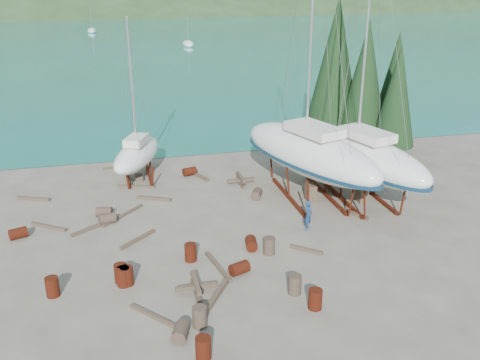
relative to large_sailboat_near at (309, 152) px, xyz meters
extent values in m
plane|color=#595046|center=(-5.81, -5.34, -2.93)|extent=(600.00, 600.00, 0.00)
cube|color=beige|center=(-25.81, 184.66, -0.93)|extent=(6.00, 5.00, 4.00)
cube|color=beige|center=(24.19, 184.66, -0.93)|extent=(6.00, 5.00, 4.00)
cylinder|color=black|center=(6.69, 6.66, -2.13)|extent=(0.36, 0.36, 1.60)
cone|color=black|center=(6.69, 6.66, 2.87)|extent=(3.60, 3.60, 8.40)
cylinder|color=black|center=(8.19, 4.66, -2.25)|extent=(0.36, 0.36, 1.36)
cone|color=black|center=(8.19, 4.66, 2.00)|extent=(3.06, 3.06, 7.14)
cylinder|color=black|center=(5.19, 8.66, -2.01)|extent=(0.36, 0.36, 1.84)
cone|color=black|center=(5.19, 8.66, 3.74)|extent=(4.14, 4.14, 9.66)
cylinder|color=black|center=(9.69, 7.66, -2.21)|extent=(0.36, 0.36, 1.44)
cone|color=black|center=(9.69, 7.66, 2.29)|extent=(3.24, 3.24, 7.56)
ellipsoid|color=white|center=(4.19, 74.66, -2.55)|extent=(2.00, 5.00, 1.40)
cylinder|color=silver|center=(4.19, 74.66, 0.30)|extent=(0.08, 0.08, 5.00)
ellipsoid|color=white|center=(-13.81, 104.66, -2.55)|extent=(2.00, 5.00, 1.40)
cylinder|color=silver|center=(-13.81, 104.66, 0.30)|extent=(0.08, 0.08, 5.00)
ellipsoid|color=white|center=(0.00, 0.02, -0.04)|extent=(6.99, 12.03, 2.70)
cube|color=#0C2A3E|center=(0.00, -0.56, -0.94)|extent=(0.92, 2.05, 1.00)
cube|color=silver|center=(0.00, -0.56, 1.56)|extent=(2.89, 3.89, 0.50)
cylinder|color=silver|center=(0.00, 0.60, 8.35)|extent=(0.14, 0.14, 13.88)
cube|color=maroon|center=(-1.18, 0.02, -2.83)|extent=(0.18, 6.36, 0.20)
cube|color=maroon|center=(1.18, 0.02, -2.83)|extent=(0.18, 6.36, 0.20)
cube|color=brown|center=(0.00, -0.56, -2.41)|extent=(0.50, 0.80, 1.04)
ellipsoid|color=white|center=(2.95, -0.87, -0.22)|extent=(6.04, 11.10, 2.52)
cube|color=#0C2A3E|center=(2.95, -1.40, -1.03)|extent=(0.79, 1.91, 1.00)
cube|color=silver|center=(2.95, -1.40, 1.29)|extent=(2.56, 3.55, 0.50)
cylinder|color=silver|center=(2.95, -0.33, 7.53)|extent=(0.14, 0.14, 12.79)
cube|color=maroon|center=(1.87, -0.87, -2.83)|extent=(0.18, 5.86, 0.20)
cube|color=maroon|center=(4.04, -0.87, -2.83)|extent=(0.18, 5.86, 0.20)
cube|color=brown|center=(2.95, -1.40, -2.46)|extent=(0.50, 0.80, 0.95)
ellipsoid|color=white|center=(-9.90, 5.77, -1.25)|extent=(4.51, 6.84, 1.69)
cube|color=#0C2A3E|center=(-9.90, 5.44, -1.64)|extent=(0.70, 1.18, 1.00)
cube|color=silver|center=(-9.90, 5.44, -0.15)|extent=(1.83, 2.26, 0.50)
cylinder|color=silver|center=(-9.90, 6.10, 3.63)|extent=(0.14, 0.14, 7.88)
cube|color=maroon|center=(-10.62, 5.77, -2.83)|extent=(0.18, 3.61, 0.20)
cube|color=maroon|center=(-9.18, 5.77, -2.83)|extent=(0.18, 3.61, 0.20)
cube|color=brown|center=(-9.90, 5.44, -2.76)|extent=(0.50, 0.80, 0.34)
imported|color=navy|center=(-1.53, -4.16, -2.12)|extent=(0.66, 0.71, 1.63)
cylinder|color=maroon|center=(-14.44, -7.58, -2.49)|extent=(0.58, 0.58, 0.88)
cylinder|color=#2D2823|center=(-9.54, -11.78, -2.64)|extent=(0.85, 1.03, 0.58)
cylinder|color=maroon|center=(-16.60, -1.55, -2.64)|extent=(1.03, 0.85, 0.58)
cylinder|color=maroon|center=(-8.90, -13.07, -2.49)|extent=(0.58, 0.58, 0.88)
cylinder|color=maroon|center=(-6.46, 5.51, -2.64)|extent=(1.01, 0.81, 0.58)
cylinder|color=#2D2823|center=(-4.38, -6.30, -2.49)|extent=(0.58, 0.58, 0.88)
cylinder|color=maroon|center=(-5.10, -5.57, -2.64)|extent=(0.71, 0.96, 0.58)
cylinder|color=maroon|center=(-3.88, -11.16, -2.49)|extent=(0.58, 0.58, 0.88)
cylinder|color=maroon|center=(-11.56, -7.16, -2.49)|extent=(0.58, 0.58, 0.88)
cylinder|color=#2D2823|center=(-12.22, 0.11, -2.64)|extent=(0.99, 0.77, 0.58)
cylinder|color=maroon|center=(-11.46, -7.50, -2.49)|extent=(0.58, 0.58, 0.88)
cylinder|color=#2D2823|center=(-3.08, 0.59, -2.64)|extent=(0.92, 1.05, 0.58)
cylinder|color=maroon|center=(-6.26, -7.78, -2.64)|extent=(1.03, 0.86, 0.58)
cylinder|color=maroon|center=(-11.31, -7.45, -2.49)|extent=(0.58, 0.58, 0.88)
cylinder|color=maroon|center=(-8.23, -6.02, -2.49)|extent=(0.58, 0.58, 0.88)
cylinder|color=#2D2823|center=(-12.05, -0.85, -2.64)|extent=(0.98, 0.76, 0.58)
cylinder|color=#2D2823|center=(-8.71, -11.22, -2.49)|extent=(0.58, 0.58, 0.88)
cylinder|color=#2D2823|center=(-4.33, -9.92, -2.49)|extent=(0.58, 0.58, 0.88)
cube|color=brown|center=(-10.16, 4.15, -2.86)|extent=(2.38, 0.93, 0.14)
cube|color=brown|center=(1.64, -3.17, -2.84)|extent=(1.13, 1.77, 0.19)
cube|color=brown|center=(-16.40, 3.59, -2.84)|extent=(2.01, 0.97, 0.19)
cube|color=brown|center=(-10.38, -10.26, -2.86)|extent=(1.87, 2.17, 0.15)
cube|color=brown|center=(-13.15, -1.55, -2.85)|extent=(1.70, 1.25, 0.17)
cube|color=brown|center=(-7.10, -7.05, -2.85)|extent=(0.71, 2.89, 0.16)
cube|color=brown|center=(-5.81, 4.83, -2.84)|extent=(0.85, 1.60, 0.19)
cube|color=brown|center=(-2.50, -6.51, -2.85)|extent=(1.39, 1.25, 0.17)
cube|color=brown|center=(-9.25, 1.83, -2.84)|extent=(2.03, 1.11, 0.19)
cube|color=brown|center=(-10.96, 8.26, -2.86)|extent=(2.58, 0.56, 0.15)
cube|color=brown|center=(-10.57, -3.34, -2.85)|extent=(1.92, 1.75, 0.17)
cube|color=brown|center=(-11.20, -0.14, -2.86)|extent=(2.38, 2.48, 0.15)
cube|color=brown|center=(-7.76, -9.54, -2.82)|extent=(1.70, 2.50, 0.23)
cube|color=brown|center=(-15.19, -0.66, -2.85)|extent=(1.98, 1.50, 0.16)
cube|color=brown|center=(-8.45, -8.85, -2.83)|extent=(0.20, 1.80, 0.20)
cube|color=brown|center=(-8.45, -8.85, -2.63)|extent=(1.80, 0.20, 0.20)
cube|color=brown|center=(-8.45, -8.85, -2.43)|extent=(0.20, 1.80, 0.20)
cube|color=brown|center=(-3.48, 3.06, -2.83)|extent=(0.20, 1.80, 0.20)
cube|color=brown|center=(-3.48, 3.06, -2.63)|extent=(1.80, 0.20, 0.20)
cube|color=brown|center=(-3.48, 3.06, -2.43)|extent=(0.20, 1.80, 0.20)
camera|label=1|loc=(-11.40, -28.54, 10.00)|focal=40.00mm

